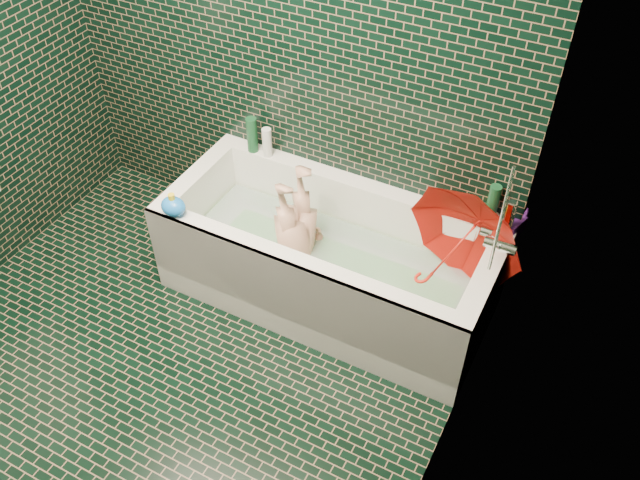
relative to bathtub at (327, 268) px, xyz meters
The scene contains 18 objects.
floor 1.12m from the bathtub, 114.07° to the right, with size 2.80×2.80×0.00m, color black.
wall_back 1.20m from the bathtub, 138.90° to the left, with size 2.80×2.80×0.00m, color black.
wall_right 1.68m from the bathtub, 49.85° to the right, with size 2.80×2.80×0.00m, color black.
bathtub is the anchor object (origin of this frame).
bath_mat 0.06m from the bathtub, 90.00° to the left, with size 1.35×0.47×0.01m, color green.
water 0.09m from the bathtub, 90.00° to the left, with size 1.48×0.53×0.00m, color silver.
faucet 0.99m from the bathtub, ahead, with size 0.18×0.19×0.55m.
child 0.18m from the bathtub, 169.38° to the right, with size 0.33×0.21×0.90m, color tan.
umbrella 0.72m from the bathtub, ahead, with size 0.57×0.57×0.50m, color red.
soap_bottle_a 0.84m from the bathtub, 24.03° to the left, with size 0.10×0.10×0.26m, color white.
soap_bottle_b 0.93m from the bathtub, 22.10° to the left, with size 0.08×0.08×0.18m, color #54207A.
soap_bottle_c 0.76m from the bathtub, 27.18° to the left, with size 0.13×0.13×0.17m, color #134424.
bottle_right_tall 0.91m from the bathtub, 26.68° to the left, with size 0.06×0.06×0.22m, color #134424.
bottle_right_pump 0.96m from the bathtub, 21.41° to the left, with size 0.05×0.05×0.19m, color silver.
bottle_left_tall 0.84m from the bathtub, 152.62° to the left, with size 0.06×0.06×0.21m, color #134424.
bottle_left_short 0.75m from the bathtub, 148.86° to the left, with size 0.05×0.05×0.17m, color white.
rubber_duck 0.84m from the bathtub, 26.48° to the left, with size 0.11×0.08×0.09m.
bath_toy 0.85m from the bathtub, 155.51° to the right, with size 0.15×0.14×0.13m.
Camera 1 is at (1.56, -1.20, 2.77)m, focal length 38.00 mm.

